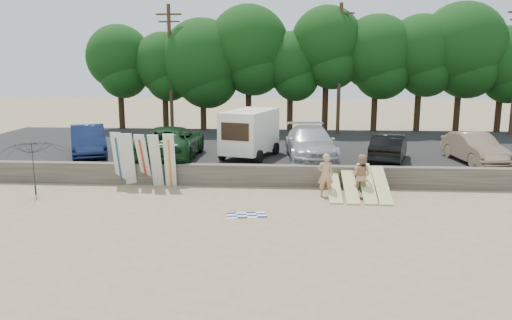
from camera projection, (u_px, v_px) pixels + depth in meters
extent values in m
plane|color=tan|center=(323.00, 205.00, 20.34)|extent=(120.00, 120.00, 0.00)
cube|color=#6B6356|center=(320.00, 176.00, 23.18)|extent=(44.00, 0.50, 1.00)
cube|color=#282828|center=(313.00, 151.00, 30.55)|extent=(44.00, 14.50, 0.70)
cylinder|color=#382616|center=(121.00, 105.00, 38.03)|extent=(0.44, 0.44, 3.64)
sphere|color=#1A4D16|center=(119.00, 57.00, 37.34)|extent=(4.83, 4.83, 4.83)
cylinder|color=#382616|center=(166.00, 107.00, 37.83)|extent=(0.44, 0.44, 3.36)
sphere|color=#1A4D16|center=(164.00, 63.00, 37.19)|extent=(4.55, 4.55, 4.55)
cylinder|color=#382616|center=(203.00, 106.00, 37.47)|extent=(0.44, 0.44, 3.46)
sphere|color=#1A4D16|center=(202.00, 61.00, 36.81)|extent=(6.20, 6.20, 6.20)
cylinder|color=#382616|center=(249.00, 102.00, 37.32)|extent=(0.44, 0.44, 4.20)
sphere|color=#1A4D16|center=(248.00, 45.00, 36.53)|extent=(5.92, 5.92, 5.92)
cylinder|color=#382616|center=(290.00, 107.00, 37.19)|extent=(0.44, 0.44, 3.39)
sphere|color=#1A4D16|center=(291.00, 62.00, 36.55)|extent=(4.48, 4.48, 4.48)
cylinder|color=#382616|center=(325.00, 101.00, 36.75)|extent=(0.44, 0.44, 4.37)
sphere|color=#1A4D16|center=(327.00, 42.00, 35.92)|extent=(5.14, 5.14, 5.14)
cylinder|color=#382616|center=(374.00, 105.00, 36.73)|extent=(0.44, 0.44, 3.85)
sphere|color=#1A4D16|center=(377.00, 53.00, 36.00)|extent=(5.47, 5.47, 5.47)
cylinder|color=#382616|center=(418.00, 104.00, 36.52)|extent=(0.44, 0.44, 3.93)
sphere|color=#1A4D16|center=(421.00, 51.00, 35.77)|extent=(5.20, 5.20, 5.20)
cylinder|color=#382616|center=(457.00, 103.00, 36.30)|extent=(0.44, 0.44, 4.17)
sphere|color=#1A4D16|center=(462.00, 46.00, 35.51)|extent=(6.16, 6.16, 6.16)
cylinder|color=#382616|center=(499.00, 108.00, 36.17)|extent=(0.44, 0.44, 3.46)
sphere|color=#1A4D16|center=(503.00, 61.00, 35.52)|extent=(4.92, 4.92, 4.92)
cylinder|color=#473321|center=(170.00, 69.00, 35.66)|extent=(0.26, 0.26, 9.00)
cube|color=#473321|center=(169.00, 14.00, 34.92)|extent=(1.80, 0.12, 0.12)
cube|color=#473321|center=(169.00, 22.00, 35.02)|extent=(1.50, 0.10, 0.10)
cylinder|color=#473321|center=(339.00, 69.00, 34.86)|extent=(0.26, 0.26, 9.00)
cube|color=#473321|center=(341.00, 13.00, 34.12)|extent=(1.80, 0.12, 0.12)
cube|color=#473321|center=(341.00, 21.00, 34.22)|extent=(1.50, 0.10, 0.10)
cube|color=white|center=(250.00, 131.00, 26.51)|extent=(3.05, 4.35, 2.17)
cube|color=black|center=(235.00, 132.00, 24.65)|extent=(1.42, 0.47, 0.89)
cylinder|color=black|center=(222.00, 154.00, 25.92)|extent=(0.38, 0.68, 0.65)
cylinder|color=black|center=(259.00, 157.00, 25.18)|extent=(0.38, 0.68, 0.65)
cylinder|color=black|center=(241.00, 146.00, 28.26)|extent=(0.38, 0.68, 0.65)
cylinder|color=black|center=(276.00, 148.00, 27.53)|extent=(0.38, 0.68, 0.65)
imported|color=#131F43|center=(88.00, 140.00, 27.21)|extent=(3.60, 5.23, 1.63)
imported|color=#13361A|center=(170.00, 142.00, 26.25)|extent=(2.99, 6.29, 1.73)
imported|color=#B0B1B5|center=(310.00, 143.00, 26.04)|extent=(2.85, 6.04, 1.70)
imported|color=black|center=(389.00, 148.00, 25.35)|extent=(2.71, 4.66, 1.45)
imported|color=#9C7E63|center=(474.00, 148.00, 25.24)|extent=(2.16, 4.69, 1.49)
cube|color=silver|center=(119.00, 159.00, 23.27)|extent=(0.56, 0.60, 2.57)
cube|color=silver|center=(129.00, 160.00, 23.12)|extent=(0.53, 0.70, 2.54)
cube|color=silver|center=(143.00, 160.00, 23.15)|extent=(0.62, 0.90, 2.50)
cube|color=silver|center=(156.00, 161.00, 22.92)|extent=(0.52, 0.78, 2.52)
cube|color=silver|center=(170.00, 160.00, 22.89)|extent=(0.55, 0.66, 2.55)
cube|color=#D2CE84|center=(334.00, 186.00, 21.74)|extent=(0.56, 2.93, 0.80)
cube|color=#D2CE84|center=(350.00, 186.00, 21.60)|extent=(0.56, 2.90, 0.92)
cube|color=#D2CE84|center=(367.00, 183.00, 21.50)|extent=(0.56, 2.81, 1.19)
cube|color=#D2CE84|center=(381.00, 185.00, 21.45)|extent=(0.56, 2.86, 1.05)
imported|color=tan|center=(325.00, 175.00, 21.44)|extent=(0.70, 0.48, 1.89)
imported|color=tan|center=(361.00, 175.00, 21.45)|extent=(1.13, 1.05, 1.86)
cube|color=#268B47|center=(365.00, 188.00, 22.31)|extent=(0.46, 0.41, 0.32)
cube|color=orange|center=(385.00, 189.00, 22.47)|extent=(0.38, 0.35, 0.22)
plane|color=white|center=(247.00, 215.00, 18.94)|extent=(1.75, 1.75, 0.00)
imported|color=black|center=(35.00, 167.00, 21.76)|extent=(3.13, 3.17, 2.41)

